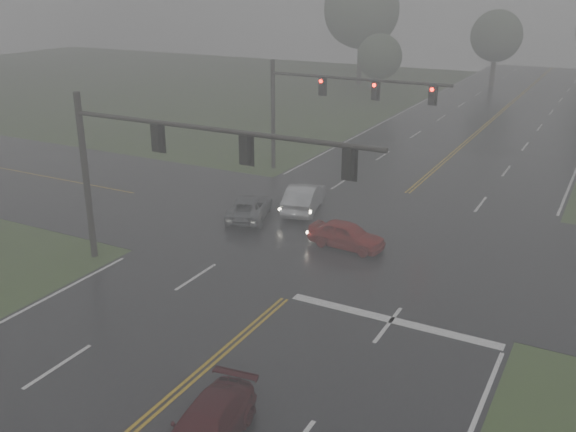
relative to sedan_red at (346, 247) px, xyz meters
The scene contains 11 objects.
main_road 0.29m from the sedan_red, 101.27° to the right, with size 18.00×160.00×0.02m, color black.
cross_street 1.72m from the sedan_red, 91.87° to the left, with size 120.00×14.00×0.02m, color black.
stop_bar 7.37m from the sedan_red, 52.93° to the right, with size 8.50×0.50×0.01m, color silver.
sedan_red is the anchor object (origin of this frame).
sedan_silver 5.79m from the sedan_red, 137.94° to the left, with size 1.63×4.68×1.54m, color #B1B5BA.
car_grey 6.54m from the sedan_red, 168.29° to the left, with size 1.98×4.30×1.19m, color #56595E.
signal_gantry_near 10.36m from the sedan_red, 131.02° to the right, with size 14.56×0.34×7.84m.
signal_gantry_far 13.75m from the sedan_red, 120.79° to the left, with size 12.34×0.38×7.50m.
tree_nw_a 42.76m from the sedan_red, 108.54° to the left, with size 4.88×4.88×7.17m.
tree_n_mid 57.47m from the sedan_red, 94.58° to the left, with size 6.28×6.28×9.23m.
tree_nw_b 55.01m from the sedan_red, 111.52° to the left, with size 9.34×9.34×13.72m.
Camera 1 is at (11.29, -6.88, 12.39)m, focal length 40.00 mm.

